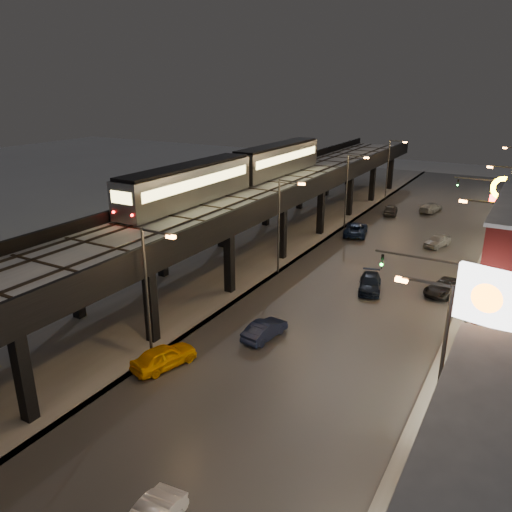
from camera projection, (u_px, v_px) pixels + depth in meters
The scene contains 28 objects.
road_surface at pixel (375, 275), 46.97m from camera, with size 17.00×120.00×0.06m, color #46474D.
sidewalk_right at pixel (490, 296), 42.27m from camera, with size 4.00×120.00×0.14m, color #9FA1A8.
under_viaduct_pavement at pixel (251, 252), 53.28m from camera, with size 11.00×120.00×0.06m, color #9FA1A8.
elevated_viaduct at pixel (235, 207), 48.84m from camera, with size 9.00×100.00×6.30m.
viaduct_trackbed at pixel (235, 199), 48.69m from camera, with size 8.40×100.00×0.32m.
viaduct_parapet_streetside at pixel (275, 199), 46.52m from camera, with size 0.30×100.00×1.10m, color black.
viaduct_parapet_far at pixel (199, 190), 50.60m from camera, with size 0.30×100.00×1.10m, color black.
streetlight_left_1 at pixel (150, 287), 30.93m from camera, with size 2.57×0.28×9.00m.
streetlight_right_1 at pixel (436, 359), 22.90m from camera, with size 2.56×0.28×9.00m.
streetlight_left_2 at pixel (281, 220), 45.67m from camera, with size 2.57×0.28×9.00m.
streetlight_right_2 at pixel (484, 250), 37.64m from camera, with size 2.56×0.28×9.00m.
streetlight_left_3 at pixel (349, 186), 60.41m from camera, with size 2.57×0.28×9.00m.
streetlight_right_3 at pixel (505, 202), 52.38m from camera, with size 2.56×0.28×9.00m.
streetlight_left_4 at pixel (390, 165), 75.15m from camera, with size 2.57×0.28×9.00m.
traffic_light_rig_a at pixel (449, 299), 30.93m from camera, with size 6.10×0.34×7.00m.
traffic_light_rig_b at pixel (497, 202), 55.50m from camera, with size 6.10×0.34×7.00m.
subway_train at pixel (239, 170), 53.21m from camera, with size 2.92×35.23×3.48m.
car_taxi at pixel (164, 357), 31.65m from camera, with size 1.75×4.35×1.48m, color #FDAF00.
car_near_white at pixel (265, 330), 35.22m from camera, with size 1.39×3.99×1.32m, color #121B3A.
car_mid_silver at pixel (356, 229), 58.81m from camera, with size 2.45×5.31×1.48m, color #122149.
car_mid_dark at pixel (431, 208), 69.09m from camera, with size 1.80×4.44×1.29m, color gray.
car_far_white at pixel (391, 210), 67.84m from camera, with size 1.64×4.09×1.39m, color #3C3D41.
car_onc_dark at pixel (444, 288), 42.49m from camera, with size 2.06×4.46×1.24m, color black.
car_onc_white at pixel (370, 284), 43.27m from camera, with size 1.81×4.45×1.29m, color black.
car_onc_red at pixel (437, 241), 54.73m from camera, with size 1.57×3.91×1.33m, color gray.
sign_mcdonalds at pixel (511, 203), 36.69m from camera, with size 3.17×0.43×10.71m.
sign_citgo at pixel (481, 330), 19.17m from camera, with size 2.27×0.39×10.78m.
sign_carwash at pixel (495, 302), 26.96m from camera, with size 1.64×0.35×8.49m.
Camera 1 is at (19.47, -8.50, 17.32)m, focal length 35.00 mm.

